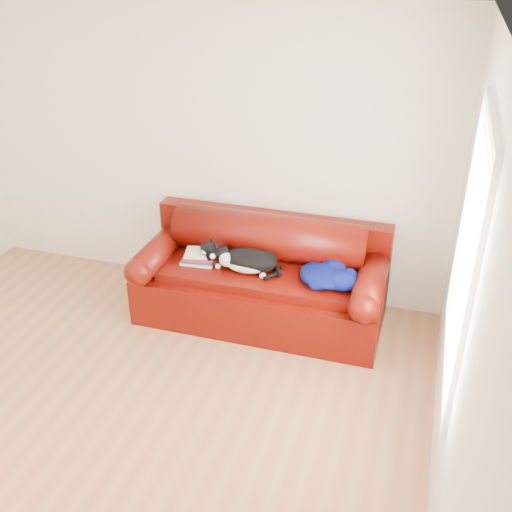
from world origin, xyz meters
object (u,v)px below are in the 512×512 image
at_px(cat, 248,261).
at_px(blanket, 327,275).
at_px(book_stack, 200,257).
at_px(sofa_base, 261,294).

height_order(cat, blanket, cat).
bearing_deg(cat, book_stack, 167.99).
xyz_separation_m(sofa_base, cat, (-0.09, -0.08, 0.36)).
bearing_deg(sofa_base, cat, -140.42).
bearing_deg(blanket, cat, -179.39).
distance_m(cat, blanket, 0.68).
bearing_deg(blanket, book_stack, 178.85).
bearing_deg(blanket, sofa_base, 173.23).
xyz_separation_m(cat, blanket, (0.68, 0.01, -0.03)).
distance_m(book_stack, blanket, 1.12).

